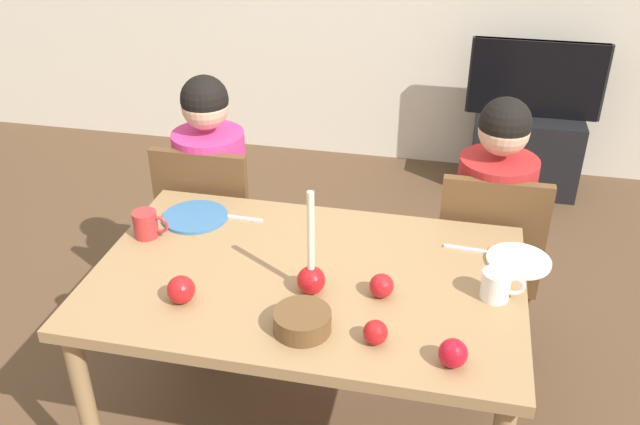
{
  "coord_description": "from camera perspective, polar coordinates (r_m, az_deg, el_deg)",
  "views": [
    {
      "loc": [
        0.43,
        -1.79,
        2.04
      ],
      "look_at": [
        0.0,
        0.2,
        0.87
      ],
      "focal_mm": 38.41,
      "sensor_mm": 36.0,
      "label": 1
    }
  ],
  "objects": [
    {
      "name": "tv",
      "position": [
        4.32,
        17.58,
        10.55
      ],
      "size": [
        0.79,
        0.05,
        0.46
      ],
      "color": "black",
      "rests_on": "tv_stand"
    },
    {
      "name": "apple_by_right_mug",
      "position": [
        2.13,
        5.15,
        -6.09
      ],
      "size": [
        0.08,
        0.08,
        0.08
      ],
      "primitive_type": "sphere",
      "color": "#B2181B",
      "rests_on": "dining_table"
    },
    {
      "name": "chair_right",
      "position": [
        2.84,
        13.71,
        -3.55
      ],
      "size": [
        0.4,
        0.4,
        0.9
      ],
      "color": "brown",
      "rests_on": "ground"
    },
    {
      "name": "person_left_child",
      "position": [
        3.01,
        -8.81,
        0.24
      ],
      "size": [
        0.3,
        0.3,
        1.17
      ],
      "color": "#33384C",
      "rests_on": "ground"
    },
    {
      "name": "fork_right",
      "position": [
        2.41,
        12.39,
        -3.03
      ],
      "size": [
        0.18,
        0.03,
        0.01
      ],
      "primitive_type": "cube",
      "rotation": [
        0.0,
        0.0,
        -0.07
      ],
      "color": "silver",
      "rests_on": "dining_table"
    },
    {
      "name": "tv_stand",
      "position": [
        4.49,
        16.68,
        4.89
      ],
      "size": [
        0.64,
        0.4,
        0.48
      ],
      "primitive_type": "cube",
      "color": "black",
      "rests_on": "ground"
    },
    {
      "name": "apple_by_left_plate",
      "position": [
        2.14,
        -11.5,
        -6.32
      ],
      "size": [
        0.09,
        0.09,
        0.09
      ],
      "primitive_type": "sphere",
      "color": "red",
      "rests_on": "dining_table"
    },
    {
      "name": "bowl_walnuts",
      "position": [
        2.0,
        -1.49,
        -9.03
      ],
      "size": [
        0.17,
        0.17,
        0.06
      ],
      "primitive_type": "cylinder",
      "color": "brown",
      "rests_on": "dining_table"
    },
    {
      "name": "person_right_child",
      "position": [
        2.84,
        13.85,
        -2.23
      ],
      "size": [
        0.3,
        0.3,
        1.17
      ],
      "color": "#33384C",
      "rests_on": "ground"
    },
    {
      "name": "dining_table",
      "position": [
        2.29,
        -1.07,
        -6.85
      ],
      "size": [
        1.4,
        0.9,
        0.75
      ],
      "color": "#99754C",
      "rests_on": "ground"
    },
    {
      "name": "chair_left",
      "position": [
        3.01,
        -8.94,
        -1.01
      ],
      "size": [
        0.4,
        0.4,
        0.9
      ],
      "color": "brown",
      "rests_on": "ground"
    },
    {
      "name": "plate_right",
      "position": [
        2.39,
        16.22,
        -3.87
      ],
      "size": [
        0.21,
        0.21,
        0.01
      ],
      "primitive_type": "cylinder",
      "color": "white",
      "rests_on": "dining_table"
    },
    {
      "name": "apple_far_edge",
      "position": [
        1.91,
        11.02,
        -11.43
      ],
      "size": [
        0.08,
        0.08,
        0.08
      ],
      "primitive_type": "sphere",
      "color": "#B61020",
      "rests_on": "dining_table"
    },
    {
      "name": "candle_centerpiece",
      "position": [
        2.12,
        -0.75,
        -5.07
      ],
      "size": [
        0.09,
        0.09,
        0.36
      ],
      "color": "red",
      "rests_on": "dining_table"
    },
    {
      "name": "apple_near_candle",
      "position": [
        1.96,
        4.64,
        -9.92
      ],
      "size": [
        0.07,
        0.07,
        0.07
      ],
      "primitive_type": "sphere",
      "color": "#B31518",
      "rests_on": "dining_table"
    },
    {
      "name": "plate_left",
      "position": [
        2.59,
        -10.37,
        -0.35
      ],
      "size": [
        0.24,
        0.24,
        0.01
      ],
      "primitive_type": "cylinder",
      "color": "teal",
      "rests_on": "dining_table"
    },
    {
      "name": "mug_left",
      "position": [
        2.49,
        -14.27,
        -0.95
      ],
      "size": [
        0.13,
        0.09,
        0.1
      ],
      "color": "#B72D2D",
      "rests_on": "dining_table"
    },
    {
      "name": "fork_left",
      "position": [
        2.56,
        -6.72,
        -0.45
      ],
      "size": [
        0.18,
        0.02,
        0.01
      ],
      "primitive_type": "cube",
      "rotation": [
        0.0,
        0.0,
        -0.03
      ],
      "color": "silver",
      "rests_on": "dining_table"
    },
    {
      "name": "mug_right",
      "position": [
        2.18,
        14.51,
        -5.87
      ],
      "size": [
        0.13,
        0.09,
        0.09
      ],
      "color": "white",
      "rests_on": "dining_table"
    }
  ]
}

